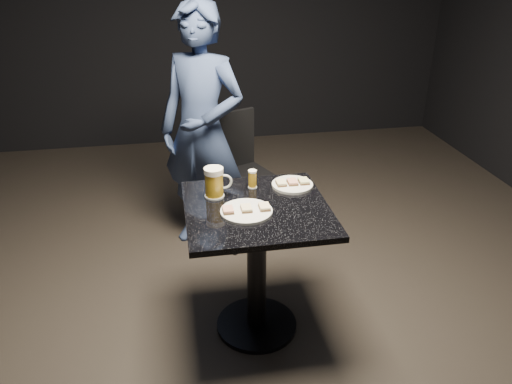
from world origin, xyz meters
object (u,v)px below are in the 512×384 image
(beer_mug, at_px, (215,182))
(plate_small, at_px, (292,185))
(beer_tumbler, at_px, (252,179))
(chair, at_px, (237,169))
(plate_large, at_px, (246,211))
(patron, at_px, (202,132))
(table, at_px, (257,249))

(beer_mug, bearing_deg, plate_small, 7.18)
(beer_tumbler, distance_m, chair, 0.86)
(beer_mug, height_order, chair, beer_mug)
(beer_mug, bearing_deg, beer_tumbler, 19.48)
(plate_large, height_order, plate_small, same)
(plate_large, height_order, chair, chair)
(plate_small, distance_m, beer_tumbler, 0.22)
(plate_small, distance_m, beer_mug, 0.42)
(plate_small, xyz_separation_m, beer_tumbler, (-0.21, 0.02, 0.04))
(beer_mug, relative_size, beer_tumbler, 1.61)
(plate_small, bearing_deg, beer_mug, -172.82)
(beer_mug, bearing_deg, plate_large, -56.54)
(patron, xyz_separation_m, table, (0.19, -0.95, -0.31))
(plate_large, relative_size, beer_tumbler, 2.55)
(patron, relative_size, beer_tumbler, 16.61)
(plate_large, bearing_deg, plate_small, 40.80)
(patron, distance_m, chair, 0.40)
(plate_large, xyz_separation_m, patron, (-0.13, 1.00, 0.06))
(plate_large, relative_size, beer_mug, 1.58)
(table, height_order, beer_tumbler, beer_tumbler)
(chair, bearing_deg, plate_large, -95.70)
(plate_small, bearing_deg, plate_large, -139.20)
(beer_mug, distance_m, chair, 0.97)
(plate_small, height_order, patron, patron)
(plate_large, distance_m, beer_tumbler, 0.28)
(plate_large, distance_m, table, 0.26)
(beer_tumbler, bearing_deg, plate_large, -105.79)
(beer_mug, bearing_deg, chair, 75.02)
(plate_large, relative_size, table, 0.33)
(patron, height_order, beer_mug, patron)
(beer_mug, bearing_deg, patron, 89.83)
(patron, relative_size, table, 2.17)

